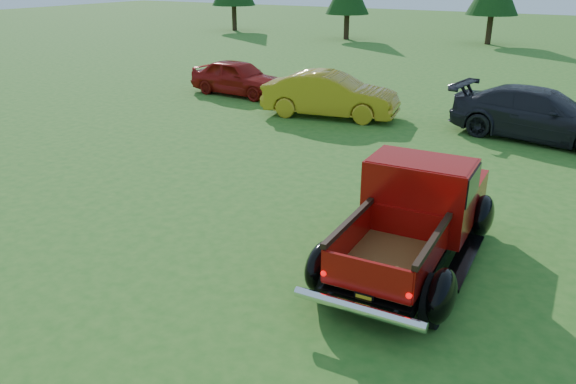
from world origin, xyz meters
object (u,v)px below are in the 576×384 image
Objects in this scene: show_car_yellow at (330,95)px; show_car_grey at (540,115)px; pickup_truck at (418,211)px; show_car_red at (238,77)px.

show_car_grey is at bearing -94.76° from show_car_yellow.
pickup_truck reaches higher than show_car_yellow.
show_car_red is 0.89× the size of show_car_yellow.
show_car_yellow is (4.55, -1.36, 0.06)m from show_car_red.
show_car_yellow is at bearing 122.59° from pickup_truck.
pickup_truck is 0.95× the size of show_car_grey.
show_car_yellow is at bearing 103.51° from show_car_grey.
show_car_red is 10.81m from show_car_grey.
show_car_yellow is at bearing -102.65° from show_car_red.
pickup_truck is 1.07× the size of show_car_yellow.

